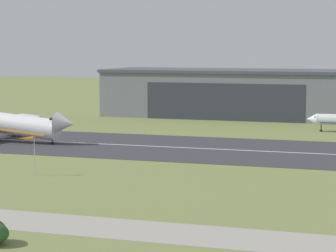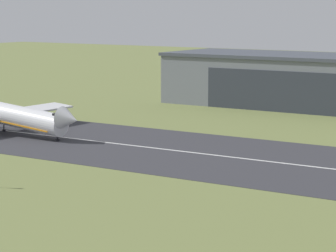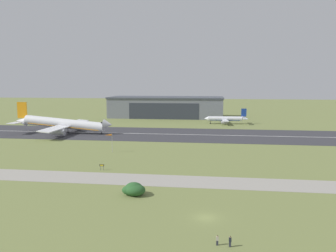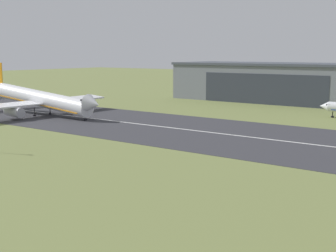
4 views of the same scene
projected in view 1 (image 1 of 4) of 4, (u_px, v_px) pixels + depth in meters
ground_plane at (221, 193)px, 117.38m from camera, size 759.44×759.44×0.00m
runway_strip at (285, 152)px, 162.19m from camera, size 519.44×41.46×0.06m
runway_centreline at (285, 152)px, 162.19m from camera, size 467.49×0.70×0.01m
taxiway_road at (161, 232)px, 92.94m from camera, size 389.58×10.04×0.05m
hangar_building at (236, 93)px, 242.80m from camera, size 79.78×28.74×14.44m
windsock_pole at (27, 141)px, 132.96m from camera, size 2.59×1.55×6.60m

